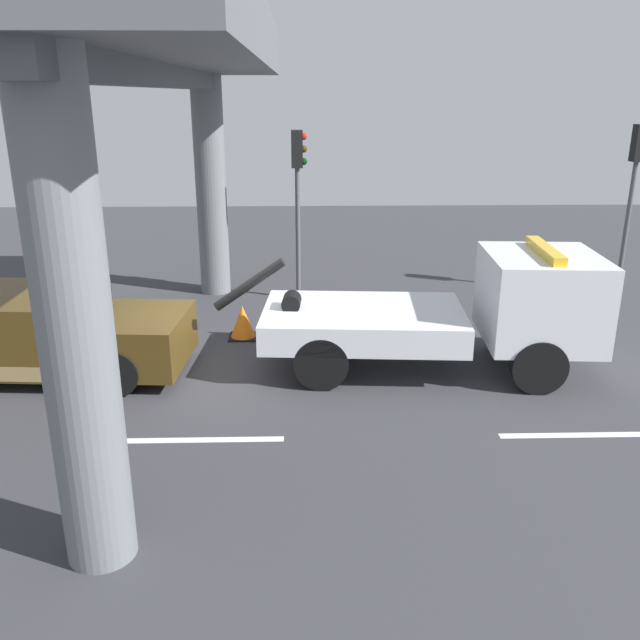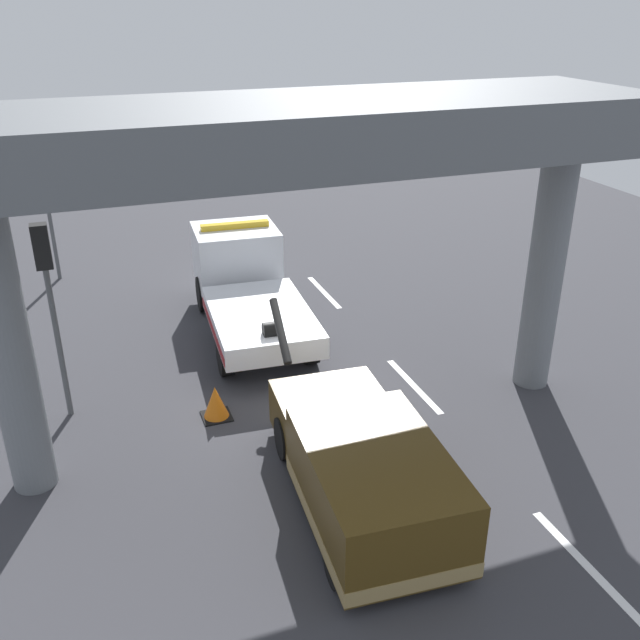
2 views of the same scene
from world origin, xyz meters
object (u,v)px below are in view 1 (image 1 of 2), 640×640
(traffic_light_far, at_px, (635,174))
(tow_truck_white, at_px, (464,310))
(traffic_cone_orange, at_px, (243,322))
(towed_van_green, at_px, (36,334))
(traffic_light_near, at_px, (298,178))

(traffic_light_far, bearing_deg, tow_truck_white, -137.85)
(tow_truck_white, bearing_deg, traffic_light_far, 42.15)
(tow_truck_white, xyz_separation_m, traffic_cone_orange, (-4.42, 1.86, -0.85))
(tow_truck_white, distance_m, towed_van_green, 8.21)
(traffic_light_near, height_order, traffic_light_far, traffic_light_far)
(towed_van_green, xyz_separation_m, traffic_light_far, (13.52, 4.75, 2.43))
(tow_truck_white, bearing_deg, traffic_cone_orange, 157.15)
(tow_truck_white, xyz_separation_m, towed_van_green, (-8.20, 0.06, -0.42))
(traffic_cone_orange, bearing_deg, tow_truck_white, -22.85)
(tow_truck_white, xyz_separation_m, traffic_light_far, (5.32, 4.81, 2.01))
(traffic_cone_orange, bearing_deg, traffic_light_far, 16.87)
(traffic_light_far, height_order, traffic_cone_orange, traffic_light_far)
(traffic_light_far, xyz_separation_m, traffic_cone_orange, (-9.73, -2.95, -2.86))
(traffic_light_near, xyz_separation_m, traffic_light_far, (8.50, 0.00, 0.09))
(traffic_light_near, relative_size, traffic_light_far, 0.97)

